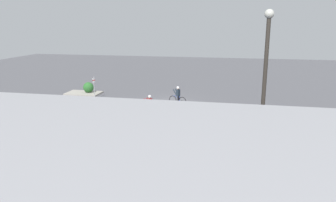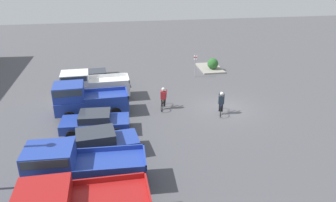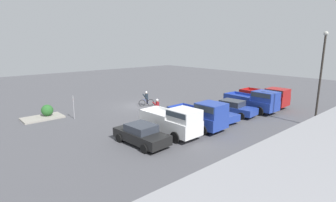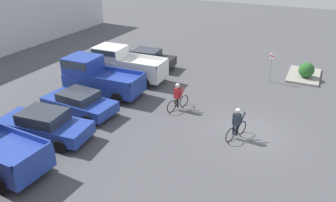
{
  "view_description": "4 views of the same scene",
  "coord_description": "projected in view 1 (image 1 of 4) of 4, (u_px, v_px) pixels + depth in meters",
  "views": [
    {
      "loc": [
        -5.7,
        29.14,
        7.38
      ],
      "look_at": [
        -0.58,
        4.32,
        1.2
      ],
      "focal_mm": 35.0,
      "sensor_mm": 36.0,
      "label": 1
    },
    {
      "loc": [
        -21.01,
        7.91,
        10.04
      ],
      "look_at": [
        -0.58,
        4.32,
        1.2
      ],
      "focal_mm": 35.0,
      "sensor_mm": 36.0,
      "label": 2
    },
    {
      "loc": [
        16.5,
        23.65,
        6.9
      ],
      "look_at": [
        -0.58,
        4.32,
        1.2
      ],
      "focal_mm": 28.0,
      "sensor_mm": 36.0,
      "label": 3
    },
    {
      "loc": [
        -14.81,
        -2.44,
        8.81
      ],
      "look_at": [
        -0.58,
        4.32,
        1.2
      ],
      "focal_mm": 35.0,
      "sensor_mm": 36.0,
      "label": 4
    }
  ],
  "objects": [
    {
      "name": "curb_island",
      "position": [
        84.0,
        93.0,
        34.21
      ],
      "size": [
        3.53,
        2.18,
        0.15
      ],
      "primitive_type": "cube",
      "color": "gray",
      "rests_on": "ground_plane"
    },
    {
      "name": "lamppost",
      "position": [
        264.0,
        95.0,
        12.97
      ],
      "size": [
        0.36,
        0.36,
        7.83
      ],
      "color": "#2D2823",
      "rests_on": "ground_plane"
    },
    {
      "name": "sedan_0",
      "position": [
        217.0,
        129.0,
        20.82
      ],
      "size": [
        2.35,
        4.82,
        1.46
      ],
      "color": "#233D9E",
      "rests_on": "ground_plane"
    },
    {
      "name": "cyclist_0",
      "position": [
        150.0,
        105.0,
        26.38
      ],
      "size": [
        1.71,
        0.68,
        1.67
      ],
      "color": "black",
      "rests_on": "ground_plane"
    },
    {
      "name": "sedan_2",
      "position": [
        54.0,
        120.0,
        22.67
      ],
      "size": [
        2.21,
        4.41,
        1.43
      ],
      "color": "black",
      "rests_on": "ground_plane"
    },
    {
      "name": "cyclist_1",
      "position": [
        178.0,
        96.0,
        29.77
      ],
      "size": [
        1.68,
        0.67,
        1.68
      ],
      "color": "black",
      "rests_on": "ground_plane"
    },
    {
      "name": "pickup_truck_0",
      "position": [
        313.0,
        131.0,
        19.06
      ],
      "size": [
        2.29,
        5.1,
        2.19
      ],
      "color": "maroon",
      "rests_on": "ground_plane"
    },
    {
      "name": "pickup_truck_2",
      "position": [
        128.0,
        121.0,
        20.93
      ],
      "size": [
        2.43,
        5.09,
        2.34
      ],
      "color": "#233D9E",
      "rests_on": "ground_plane"
    },
    {
      "name": "ground_plane",
      "position": [
        171.0,
        102.0,
        30.59
      ],
      "size": [
        80.0,
        80.0,
        0.0
      ],
      "primitive_type": "plane",
      "color": "#4C4C51"
    },
    {
      "name": "pickup_truck_3",
      "position": [
        90.0,
        117.0,
        21.79
      ],
      "size": [
        2.28,
        5.19,
        2.27
      ],
      "color": "white",
      "rests_on": "ground_plane"
    },
    {
      "name": "pickup_truck_1",
      "position": [
        263.0,
        129.0,
        19.38
      ],
      "size": [
        2.39,
        5.6,
        2.26
      ],
      "color": "#233D9E",
      "rests_on": "ground_plane"
    },
    {
      "name": "fire_lane_sign",
      "position": [
        94.0,
        86.0,
        31.44
      ],
      "size": [
        0.14,
        0.29,
        2.22
      ],
      "color": "#9E9EA3",
      "rests_on": "ground_plane"
    },
    {
      "name": "sedan_1",
      "position": [
        173.0,
        127.0,
        21.25
      ],
      "size": [
        2.2,
        4.38,
        1.33
      ],
      "color": "#233D9E",
      "rests_on": "ground_plane"
    },
    {
      "name": "shrub",
      "position": [
        88.0,
        87.0,
        34.08
      ],
      "size": [
        1.08,
        1.08,
        1.08
      ],
      "color": "#286028",
      "rests_on": "curb_island"
    }
  ]
}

